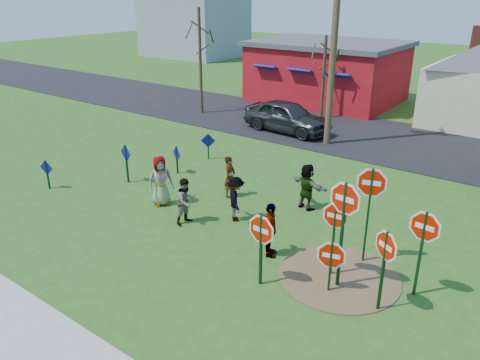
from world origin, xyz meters
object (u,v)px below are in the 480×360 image
(person_b, at_px, (230,177))
(utility_pole, at_px, (335,31))
(suv, at_px, (287,116))
(person_a, at_px, (161,181))
(stop_sign_a, at_px, (261,235))
(stop_sign_b, at_px, (371,192))
(stop_sign_d, at_px, (424,233))
(stop_sign_c, at_px, (344,211))

(person_b, xyz_separation_m, utility_pole, (0.01, 7.75, 4.53))
(suv, bearing_deg, person_a, -169.30)
(person_b, height_order, suv, suv)
(utility_pole, bearing_deg, stop_sign_a, -71.17)
(stop_sign_a, bearing_deg, stop_sign_b, 60.79)
(person_a, relative_size, person_b, 1.17)
(stop_sign_d, bearing_deg, stop_sign_b, 163.03)
(suv, bearing_deg, stop_sign_c, -139.02)
(stop_sign_a, distance_m, person_b, 5.62)
(stop_sign_a, height_order, person_b, stop_sign_a)
(stop_sign_b, height_order, stop_sign_d, stop_sign_b)
(stop_sign_c, bearing_deg, suv, 133.19)
(stop_sign_a, relative_size, person_a, 1.17)
(stop_sign_d, height_order, suv, stop_sign_d)
(person_b, distance_m, suv, 8.78)
(stop_sign_d, distance_m, suv, 14.41)
(stop_sign_b, xyz_separation_m, utility_pole, (-5.67, 9.05, 3.18))
(person_b, xyz_separation_m, suv, (-2.64, 8.37, 0.09))
(suv, relative_size, utility_pole, 0.47)
(stop_sign_a, relative_size, person_b, 1.37)
(stop_sign_b, height_order, suv, stop_sign_b)
(stop_sign_b, bearing_deg, suv, 111.94)
(person_a, height_order, utility_pole, utility_pole)
(stop_sign_c, relative_size, suv, 0.63)
(stop_sign_d, distance_m, utility_pole, 12.70)
(stop_sign_b, height_order, stop_sign_c, stop_sign_c)
(stop_sign_b, xyz_separation_m, stop_sign_c, (-0.06, -1.51, 0.01))
(person_a, bearing_deg, suv, 36.70)
(stop_sign_d, height_order, utility_pole, utility_pole)
(person_b, bearing_deg, stop_sign_a, -145.38)
(utility_pole, bearing_deg, person_a, -98.94)
(stop_sign_d, height_order, person_a, stop_sign_d)
(person_b, bearing_deg, stop_sign_c, -127.49)
(stop_sign_d, bearing_deg, suv, 140.16)
(stop_sign_a, bearing_deg, suv, 122.26)
(stop_sign_b, bearing_deg, stop_sign_d, -42.07)
(stop_sign_a, xyz_separation_m, person_b, (-3.99, 3.90, -0.65))
(stop_sign_a, height_order, stop_sign_c, stop_sign_c)
(stop_sign_d, bearing_deg, stop_sign_c, -148.31)
(stop_sign_c, bearing_deg, person_b, 160.21)
(stop_sign_a, relative_size, suv, 0.44)
(stop_sign_c, xyz_separation_m, person_b, (-5.63, 2.80, -1.36))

